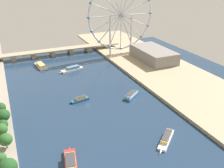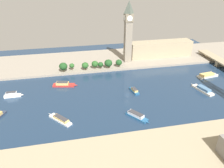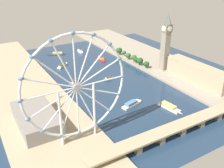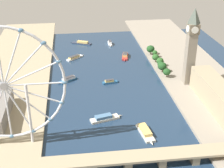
# 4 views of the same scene
# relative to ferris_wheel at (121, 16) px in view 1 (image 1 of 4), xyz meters

# --- Properties ---
(ground_plane) EXTENTS (396.24, 396.24, 0.00)m
(ground_plane) POSITION_rel_ferris_wheel_xyz_m (-93.36, -122.40, -57.55)
(ground_plane) COLOR #1E334C
(riverbank_right) EXTENTS (90.00, 520.00, 3.00)m
(riverbank_right) POSITION_rel_ferris_wheel_xyz_m (19.76, -122.40, -56.05)
(riverbank_right) COLOR tan
(riverbank_right) RESTS_ON ground_plane
(tree_row_embankment) EXTENTS (12.70, 89.74, 13.50)m
(tree_row_embankment) POSITION_rel_ferris_wheel_xyz_m (-168.09, -154.40, -46.92)
(tree_row_embankment) COLOR #513823
(tree_row_embankment) RESTS_ON riverbank_left
(ferris_wheel) EXTENTS (100.75, 3.20, 104.84)m
(ferris_wheel) POSITION_rel_ferris_wheel_xyz_m (0.00, 0.00, 0.00)
(ferris_wheel) COLOR silver
(ferris_wheel) RESTS_ON riverbank_right
(riverside_hall) EXTENTS (37.20, 69.51, 15.60)m
(riverside_hall) POSITION_rel_ferris_wheel_xyz_m (28.11, -44.66, -46.75)
(riverside_hall) COLOR gray
(riverside_hall) RESTS_ON riverbank_right
(river_bridge) EXTENTS (208.24, 15.61, 9.37)m
(river_bridge) POSITION_rel_ferris_wheel_xyz_m (-93.36, 38.08, -50.69)
(river_bridge) COLOR tan
(river_bridge) RESTS_ON ground_plane
(tour_boat_0) EXTENTS (24.68, 19.61, 5.12)m
(tour_boat_0) POSITION_rel_ferris_wheel_xyz_m (-48.11, -125.54, -55.37)
(tour_boat_0) COLOR #235684
(tour_boat_0) RESTS_ON ground_plane
(tour_boat_3) EXTENTS (33.78, 14.76, 5.42)m
(tour_boat_3) POSITION_rel_ferris_wheel_xyz_m (-83.16, -31.48, -55.36)
(tour_boat_3) COLOR beige
(tour_boat_3) RESTS_ON ground_plane
(tour_boat_4) EXTENTS (12.55, 34.53, 5.29)m
(tour_boat_4) POSITION_rel_ferris_wheel_xyz_m (-117.29, -2.84, -55.31)
(tour_boat_4) COLOR beige
(tour_boat_4) RESTS_ON ground_plane
(tour_boat_5) EXTENTS (21.44, 8.29, 4.74)m
(tour_boat_5) POSITION_rel_ferris_wheel_xyz_m (-98.45, -112.82, -55.67)
(tour_boat_5) COLOR #235684
(tour_boat_5) RESTS_ON ground_plane
(tour_boat_6) EXTENTS (26.52, 23.69, 4.56)m
(tour_boat_6) POSITION_rel_ferris_wheel_xyz_m (-58.15, -198.94, -55.65)
(tour_boat_6) COLOR white
(tour_boat_6) RESTS_ON ground_plane
(tour_boat_7) EXTENTS (13.22, 31.74, 5.81)m
(tour_boat_7) POSITION_rel_ferris_wheel_xyz_m (-130.31, -194.85, -55.23)
(tour_boat_7) COLOR #B22D28
(tour_boat_7) RESTS_ON ground_plane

